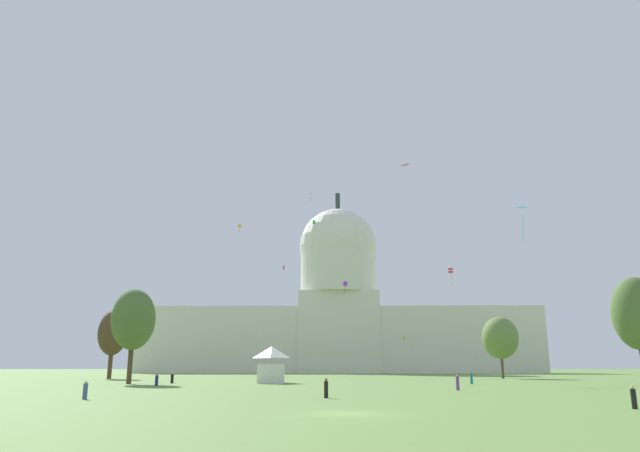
# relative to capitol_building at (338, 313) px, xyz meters

# --- Properties ---
(ground_plane) EXTENTS (800.00, 800.00, 0.00)m
(ground_plane) POSITION_rel_capitol_building_xyz_m (-2.37, -180.14, -21.71)
(ground_plane) COLOR olive
(capitol_building) EXTENTS (145.20, 29.29, 68.06)m
(capitol_building) POSITION_rel_capitol_building_xyz_m (0.00, 0.00, 0.00)
(capitol_building) COLOR silver
(capitol_building) RESTS_ON ground_plane
(event_tent) EXTENTS (4.75, 7.41, 5.69)m
(event_tent) POSITION_rel_capitol_building_xyz_m (-12.73, -121.23, -18.90)
(event_tent) COLOR white
(event_tent) RESTS_ON ground_plane
(tree_west_far) EXTENTS (9.12, 9.12, 14.12)m
(tree_west_far) POSITION_rel_capitol_building_xyz_m (-49.36, -92.64, -12.36)
(tree_west_far) COLOR #4C3823
(tree_west_far) RESTS_ON ground_plane
(tree_east_far) EXTENTS (9.18, 9.19, 14.53)m
(tree_east_far) POSITION_rel_capitol_building_xyz_m (38.30, -136.49, -12.16)
(tree_east_far) COLOR #42301E
(tree_east_far) RESTS_ON ground_plane
(tree_west_near) EXTENTS (8.55, 9.57, 14.36)m
(tree_west_near) POSITION_rel_capitol_building_xyz_m (-33.78, -126.23, -12.07)
(tree_west_near) COLOR #4C3823
(tree_west_near) RESTS_ON ground_plane
(tree_east_mid) EXTENTS (10.62, 10.90, 13.07)m
(tree_east_mid) POSITION_rel_capitol_building_xyz_m (33.68, -88.00, -13.16)
(tree_east_mid) COLOR brown
(tree_east_mid) RESTS_ON ground_plane
(person_purple_front_right) EXTENTS (0.52, 0.52, 1.75)m
(person_purple_front_right) POSITION_rel_capitol_building_xyz_m (11.04, -147.96, -20.90)
(person_purple_front_right) COLOR #703D93
(person_purple_front_right) RESTS_ON ground_plane
(person_denim_near_tree_west) EXTENTS (0.39, 0.39, 1.51)m
(person_denim_near_tree_west) POSITION_rel_capitol_building_xyz_m (-23.88, -166.03, -21.03)
(person_denim_near_tree_west) COLOR #3D5684
(person_denim_near_tree_west) RESTS_ON ground_plane
(person_black_back_right) EXTENTS (0.61, 0.61, 1.66)m
(person_black_back_right) POSITION_rel_capitol_building_xyz_m (-28.25, -122.38, -20.97)
(person_black_back_right) COLOR black
(person_black_back_right) RESTS_ON ground_plane
(person_navy_front_center) EXTENTS (0.46, 0.46, 1.66)m
(person_navy_front_center) POSITION_rel_capitol_building_xyz_m (-27.32, -133.90, -20.96)
(person_navy_front_center) COLOR navy
(person_navy_front_center) RESTS_ON ground_plane
(person_black_edge_east) EXTENTS (0.46, 0.46, 1.47)m
(person_black_edge_east) POSITION_rel_capitol_building_xyz_m (16.35, -176.26, -21.04)
(person_black_edge_east) COLOR black
(person_black_edge_east) RESTS_ON ground_plane
(person_teal_lawn_far_right) EXTENTS (0.55, 0.55, 1.67)m
(person_teal_lawn_far_right) POSITION_rel_capitol_building_xyz_m (18.08, -125.06, -20.95)
(person_teal_lawn_far_right) COLOR #1E757A
(person_teal_lawn_far_right) RESTS_ON ground_plane
(person_black_mid_center) EXTENTS (0.50, 0.50, 1.68)m
(person_black_mid_center) POSITION_rel_capitol_building_xyz_m (-3.77, -163.94, -20.93)
(person_black_mid_center) COLOR black
(person_black_mid_center) RESTS_ON ground_plane
(kite_magenta_mid) EXTENTS (0.47, 0.73, 1.05)m
(kite_magenta_mid) POSITION_rel_capitol_building_xyz_m (-13.69, -87.67, 2.43)
(kite_magenta_mid) COLOR #D1339E
(kite_red_low) EXTENTS (0.89, 0.93, 2.87)m
(kite_red_low) POSITION_rel_capitol_building_xyz_m (16.12, -123.65, -4.15)
(kite_red_low) COLOR red
(kite_violet_mid) EXTENTS (1.36, 1.33, 3.67)m
(kite_violet_mid) POSITION_rel_capitol_building_xyz_m (0.55, -70.48, 1.12)
(kite_violet_mid) COLOR purple
(kite_pink_mid) EXTENTS (1.53, 1.42, 0.27)m
(kite_pink_mid) POSITION_rel_capitol_building_xyz_m (9.31, -125.85, 12.64)
(kite_pink_mid) COLOR pink
(kite_blue_high) EXTENTS (1.55, 1.49, 2.81)m
(kite_blue_high) POSITION_rel_capitol_building_xyz_m (-9.27, -27.85, 37.30)
(kite_blue_high) COLOR blue
(kite_green_mid) EXTENTS (0.79, 0.75, 0.92)m
(kite_green_mid) POSITION_rel_capitol_building_xyz_m (-6.72, -95.19, 11.10)
(kite_green_mid) COLOR green
(kite_gold_high) EXTENTS (1.36, 1.31, 3.02)m
(kite_gold_high) POSITION_rel_capitol_building_xyz_m (-34.61, -21.61, 28.13)
(kite_gold_high) COLOR gold
(kite_cyan_mid) EXTENTS (1.35, 0.98, 4.04)m
(kite_cyan_mid) POSITION_rel_capitol_building_xyz_m (21.33, -144.65, -0.03)
(kite_cyan_mid) COLOR #33BCDB
(kite_lime_low) EXTENTS (1.17, 1.15, 1.06)m
(kite_lime_low) POSITION_rel_capitol_building_xyz_m (20.87, -25.07, -10.47)
(kite_lime_low) COLOR #8CD133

